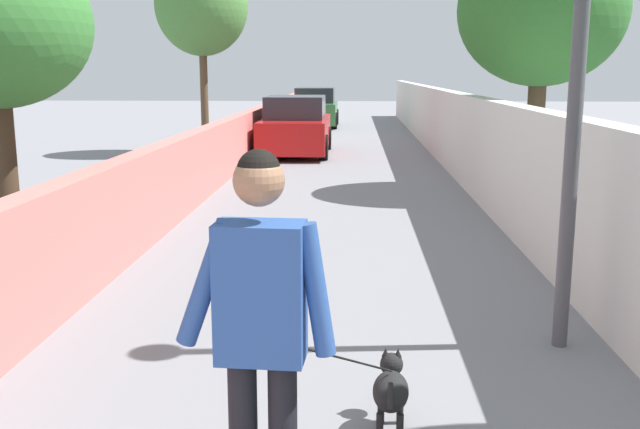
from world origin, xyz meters
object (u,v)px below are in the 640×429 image
tree_right_far (542,11)px  dog (390,388)px  tree_left_near (202,5)px  car_far (315,109)px  person_skateboarder (261,319)px  car_near (296,127)px

tree_right_far → dog: 9.97m
tree_right_far → tree_left_near: bearing=50.3°
tree_right_far → car_far: bearing=16.9°
person_skateboarder → car_far: 26.08m
tree_right_far → person_skateboarder: size_ratio=2.54×
tree_left_near → person_skateboarder: 16.85m
tree_left_near → car_far: tree_left_near is taller
tree_left_near → car_near: (0.04, -2.42, -3.14)m
tree_left_near → car_far: bearing=-13.9°
tree_left_near → car_far: (9.81, -2.42, -3.14)m
car_near → car_far: bearing=0.0°
person_skateboarder → dog: size_ratio=1.19×
car_far → person_skateboarder: bearing=-177.5°
tree_left_near → car_near: tree_left_near is taller
person_skateboarder → car_near: (16.28, 1.15, -0.42)m
car_near → car_far: (9.77, 0.00, -0.00)m
tree_left_near → car_near: size_ratio=1.27×
car_far → tree_left_near: bearing=166.1°
dog → car_far: 24.92m
tree_right_far → car_near: (6.04, 4.80, -2.49)m
tree_right_far → car_near: size_ratio=1.12×
person_skateboarder → dog: (1.20, -0.63, -0.86)m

